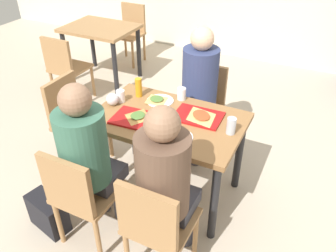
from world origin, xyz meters
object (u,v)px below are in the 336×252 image
Objects in this scene: chair_far_side at (202,102)px; soda_can at (231,126)px; condiment_bottle at (139,87)px; plastic_cup_a at (182,94)px; tray_red_near at (137,119)px; background_chair_near at (65,65)px; pizza_slice_c at (157,99)px; handbag at (48,213)px; background_chair_far at (131,29)px; paper_plate_near_edge at (177,137)px; paper_plate_center at (160,101)px; pizza_slice_b at (201,116)px; plastic_cup_c at (121,96)px; person_far_side at (198,85)px; chair_near_left at (80,193)px; main_table at (168,129)px; person_in_red at (88,153)px; plastic_cup_b at (152,135)px; pizza_slice_d at (173,135)px; person_in_brown_jacket at (166,179)px; pizza_slice_a at (138,116)px; chair_left_end at (73,116)px; tray_red_far at (198,116)px; foil_bundle at (113,99)px; chair_near_right at (155,224)px.

soda_can is (0.48, -0.73, 0.31)m from chair_far_side.
plastic_cup_a is at bearing 17.68° from condiment_bottle.
background_chair_near is at bearing 148.31° from tray_red_near.
pizza_slice_c is 1.21m from handbag.
paper_plate_near_edge is at bearing -52.40° from background_chair_far.
soda_can is at bearing -12.00° from condiment_bottle.
plastic_cup_a is at bearing -16.93° from background_chair_near.
background_chair_near reaches higher than paper_plate_center.
pizza_slice_b is 2.83× the size of plastic_cup_c.
person_far_side is 5.53× the size of pizza_slice_c.
chair_near_left is 1.01m from condiment_bottle.
main_table is 0.91× the size of person_in_red.
tray_red_near is (-0.20, -0.87, 0.26)m from chair_far_side.
background_chair_far reaches higher than pizza_slice_b.
pizza_slice_c is at bearing 114.36° from plastic_cup_b.
chair_far_side is 6.88× the size of soda_can.
person_in_red is at bearing -136.75° from pizza_slice_d.
plastic_cup_c is 0.12× the size of background_chair_near.
pizza_slice_c is at bearing 84.58° from chair_near_left.
pizza_slice_a is at bearing 134.24° from person_in_brown_jacket.
paper_plate_center is 0.51m from pizza_slice_d.
chair_left_end reaches higher than pizza_slice_a.
pizza_slice_c is 0.71× the size of handbag.
plastic_cup_b is at bearing -51.90° from condiment_bottle.
person_far_side reaches higher than paper_plate_near_edge.
person_in_brown_jacket is (0.28, -1.35, 0.25)m from chair_far_side.
tray_red_near is 1.00× the size of tray_red_far.
foil_bundle is at bearing -122.30° from chair_far_side.
main_table is 0.26m from pizza_slice_a.
tray_red_far is 0.31m from plastic_cup_a.
foil_bundle is at bearing 108.69° from person_in_red.
chair_left_end is 0.70m from condiment_bottle.
person_in_brown_jacket is (0.57, 0.14, 0.25)m from chair_near_left.
chair_near_right is 1.00× the size of chair_far_side.
background_chair_near reaches higher than plastic_cup_a.
person_far_side is 0.92m from plastic_cup_b.
tray_red_near reaches higher than handbag.
condiment_bottle is (-0.20, 0.00, 0.08)m from paper_plate_center.
foil_bundle is (-0.51, 0.29, 0.00)m from plastic_cup_b.
pizza_slice_a is at bearing -153.44° from pizza_slice_b.
person_in_brown_jacket is 1.00× the size of person_far_side.
main_table is 9.33× the size of soda_can.
person_far_side reaches higher than foil_bundle.
person_far_side is at bearing 32.49° from chair_left_end.
soda_can is at bearing -50.60° from person_far_side.
tray_red_far reaches higher than paper_plate_near_edge.
person_in_brown_jacket is 0.72m from tray_red_far.
pizza_slice_a is 0.62× the size of handbag.
handbag is 1.98m from background_chair_near.
pizza_slice_a and pizza_slice_b have the same top height.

